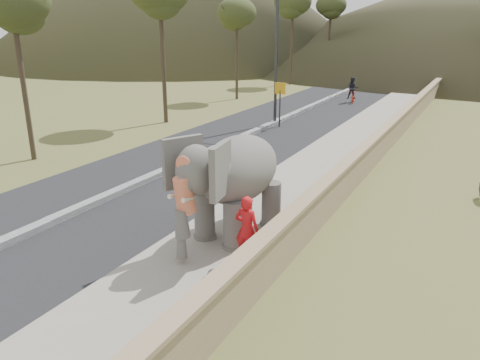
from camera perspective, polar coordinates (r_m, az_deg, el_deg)
name	(u,v)px	position (r m, az deg, el deg)	size (l,w,h in m)	color
ground	(189,276)	(10.78, -6.23, -11.59)	(160.00, 160.00, 0.00)	olive
road	(220,149)	(21.16, -2.43, 3.83)	(7.00, 120.00, 0.03)	black
median	(220,147)	(21.13, -2.43, 4.07)	(0.35, 120.00, 0.22)	black
walkway	(327,162)	(19.20, 10.59, 2.16)	(3.00, 120.00, 0.15)	#9E9687
parapet	(369,156)	(18.68, 15.50, 2.85)	(0.30, 120.00, 1.10)	tan
lamppost	(282,34)	(25.77, 5.17, 17.35)	(1.76, 0.36, 8.00)	#313236
signboard	(280,97)	(25.50, 4.91, 10.05)	(0.60, 0.08, 2.40)	#2D2D33
elephant_and_man	(239,183)	(12.00, -0.12, -0.40)	(2.44, 3.97, 2.71)	slate
motorcyclist	(353,93)	(34.57, 13.62, 10.27)	(0.99, 1.75, 1.81)	maroon
trees	(340,44)	(37.26, 12.15, 15.96)	(36.48, 43.25, 8.71)	#473828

